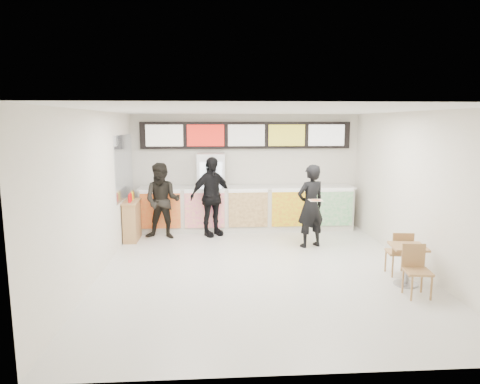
{
  "coord_description": "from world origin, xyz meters",
  "views": [
    {
      "loc": [
        -0.9,
        -7.83,
        2.8
      ],
      "look_at": [
        -0.31,
        1.2,
        1.31
      ],
      "focal_mm": 32.0,
      "sensor_mm": 36.0,
      "label": 1
    }
  ],
  "objects": [
    {
      "name": "customer_left",
      "position": [
        -2.1,
        2.35,
        0.92
      ],
      "size": [
        0.99,
        0.82,
        1.84
      ],
      "primitive_type": "imported",
      "rotation": [
        0.0,
        0.0,
        -0.15
      ],
      "color": "black",
      "rests_on": "floor"
    },
    {
      "name": "customer_mid",
      "position": [
        -0.93,
        2.55,
        0.98
      ],
      "size": [
        1.23,
        1.01,
        1.96
      ],
      "primitive_type": "imported",
      "rotation": [
        0.0,
        0.0,
        0.55
      ],
      "color": "black",
      "rests_on": "floor"
    },
    {
      "name": "cafe_table",
      "position": [
        2.44,
        -0.96,
        0.49
      ],
      "size": [
        0.63,
        1.46,
        0.83
      ],
      "rotation": [
        0.0,
        0.0,
        -0.12
      ],
      "color": "#A2824A",
      "rests_on": "floor"
    },
    {
      "name": "drinks_fridge",
      "position": [
        -0.93,
        3.11,
        1.0
      ],
      "size": [
        0.7,
        0.67,
        2.0
      ],
      "color": "white",
      "rests_on": "floor"
    },
    {
      "name": "mirror_panel",
      "position": [
        -2.99,
        2.45,
        1.75
      ],
      "size": [
        0.01,
        2.0,
        1.5
      ],
      "primitive_type": "cube",
      "color": "#B2B7BF",
      "rests_on": "wall_left"
    },
    {
      "name": "wall_back",
      "position": [
        0.0,
        3.5,
        1.5
      ],
      "size": [
        6.0,
        0.0,
        6.0
      ],
      "primitive_type": "plane",
      "rotation": [
        1.57,
        0.0,
        0.0
      ],
      "color": "silver",
      "rests_on": "floor"
    },
    {
      "name": "floor",
      "position": [
        0.0,
        0.0,
        0.0
      ],
      "size": [
        7.0,
        7.0,
        0.0
      ],
      "primitive_type": "plane",
      "color": "beige",
      "rests_on": "ground"
    },
    {
      "name": "wall_left",
      "position": [
        -3.0,
        0.0,
        1.5
      ],
      "size": [
        0.0,
        7.0,
        7.0
      ],
      "primitive_type": "plane",
      "rotation": [
        1.57,
        0.0,
        1.57
      ],
      "color": "silver",
      "rests_on": "floor"
    },
    {
      "name": "pizza_slice",
      "position": [
        1.29,
        0.98,
        1.16
      ],
      "size": [
        0.36,
        0.36,
        0.02
      ],
      "color": "beige",
      "rests_on": "customer_main"
    },
    {
      "name": "customer_main",
      "position": [
        1.29,
        1.43,
        0.94
      ],
      "size": [
        0.8,
        0.66,
        1.87
      ],
      "primitive_type": "imported",
      "rotation": [
        0.0,
        0.0,
        3.51
      ],
      "color": "black",
      "rests_on": "floor"
    },
    {
      "name": "wall_right",
      "position": [
        3.0,
        0.0,
        1.5
      ],
      "size": [
        0.0,
        7.0,
        7.0
      ],
      "primitive_type": "plane",
      "rotation": [
        1.57,
        0.0,
        -1.57
      ],
      "color": "silver",
      "rests_on": "floor"
    },
    {
      "name": "menu_board",
      "position": [
        0.0,
        3.41,
        2.45
      ],
      "size": [
        5.5,
        0.14,
        0.7
      ],
      "color": "black",
      "rests_on": "wall_back"
    },
    {
      "name": "ceiling",
      "position": [
        0.0,
        0.0,
        3.0
      ],
      "size": [
        7.0,
        7.0,
        0.0
      ],
      "primitive_type": "plane",
      "rotation": [
        3.14,
        0.0,
        0.0
      ],
      "color": "white",
      "rests_on": "wall_back"
    },
    {
      "name": "service_counter",
      "position": [
        0.0,
        3.09,
        0.57
      ],
      "size": [
        5.56,
        0.77,
        1.14
      ],
      "color": "silver",
      "rests_on": "floor"
    },
    {
      "name": "condiment_ledge",
      "position": [
        -2.82,
        2.26,
        0.48
      ],
      "size": [
        0.34,
        0.85,
        1.13
      ],
      "color": "#A2824A",
      "rests_on": "floor"
    }
  ]
}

